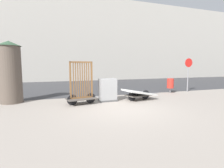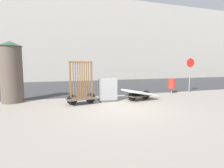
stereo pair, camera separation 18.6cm
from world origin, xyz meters
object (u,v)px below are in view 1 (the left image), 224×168
Objects in this scene: utility_cabinet at (108,91)px; bike_cart_with_bedframe at (82,90)px; sign_post at (188,69)px; trash_bin at (170,83)px; advertising_column at (10,72)px; bike_cart_with_mattress at (139,93)px.

bike_cart_with_bedframe is at bearing -167.21° from utility_cabinet.
trash_bin is at bearing 179.63° from sign_post.
bike_cart_with_bedframe is 2.22× the size of trash_bin.
advertising_column is (-3.16, 1.40, 0.84)m from bike_cart_with_bedframe.
utility_cabinet is at bearing -13.52° from advertising_column.
bike_cart_with_bedframe is 6.13m from trash_bin.
bike_cart_with_bedframe is 0.72× the size of advertising_column.
utility_cabinet reaches higher than trash_bin.
sign_post is (7.36, 1.39, 0.86)m from bike_cart_with_bedframe.
bike_cart_with_bedframe is 7.54m from sign_post.
utility_cabinet is 0.38× the size of advertising_column.
utility_cabinet is (1.36, 0.31, -0.14)m from bike_cart_with_bedframe.
bike_cart_with_mattress is at bearing -12.81° from advertising_column.
sign_post reaches higher than trash_bin.
utility_cabinet reaches higher than bike_cart_with_mattress.
trash_bin is (4.61, 1.09, 0.11)m from utility_cabinet.
sign_post reaches higher than utility_cabinet.
trash_bin is at bearing 3.13° from bike_cart_with_bedframe.
sign_post is 10.52m from advertising_column.
bike_cart_with_bedframe is 3.56m from advertising_column.
bike_cart_with_mattress is at bearing -10.05° from bike_cart_with_bedframe.
trash_bin is (2.99, 1.40, 0.27)m from bike_cart_with_mattress.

